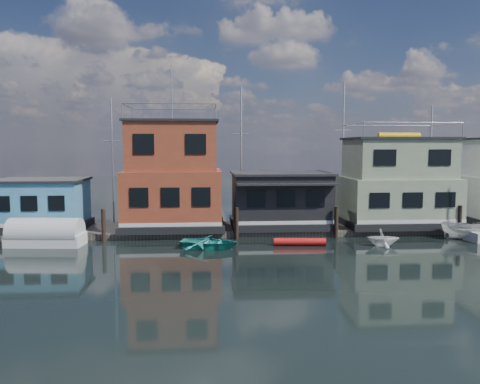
{
  "coord_description": "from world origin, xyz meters",
  "views": [
    {
      "loc": [
        -6.13,
        -22.55,
        6.41
      ],
      "look_at": [
        -3.55,
        12.0,
        3.0
      ],
      "focal_mm": 35.0,
      "sensor_mm": 36.0,
      "label": 1
    }
  ],
  "objects": [
    {
      "name": "ground",
      "position": [
        0.0,
        0.0,
        0.0
      ],
      "size": [
        160.0,
        160.0,
        0.0
      ],
      "primitive_type": "plane",
      "color": "black",
      "rests_on": "ground"
    },
    {
      "name": "dock",
      "position": [
        0.0,
        12.0,
        0.2
      ],
      "size": [
        48.0,
        5.0,
        0.4
      ],
      "primitive_type": "cube",
      "color": "#595147",
      "rests_on": "ground"
    },
    {
      "name": "houseboat_blue",
      "position": [
        -18.0,
        12.0,
        2.21
      ],
      "size": [
        6.4,
        4.9,
        3.66
      ],
      "color": "black",
      "rests_on": "dock"
    },
    {
      "name": "houseboat_red",
      "position": [
        -8.5,
        12.0,
        4.1
      ],
      "size": [
        7.4,
        5.9,
        11.86
      ],
      "color": "black",
      "rests_on": "dock"
    },
    {
      "name": "houseboat_dark",
      "position": [
        -0.5,
        11.98,
        2.42
      ],
      "size": [
        7.4,
        6.1,
        4.06
      ],
      "color": "black",
      "rests_on": "dock"
    },
    {
      "name": "houseboat_green",
      "position": [
        8.5,
        12.0,
        3.55
      ],
      "size": [
        8.4,
        5.9,
        7.03
      ],
      "color": "black",
      "rests_on": "dock"
    },
    {
      "name": "pilings",
      "position": [
        -0.33,
        9.2,
        1.1
      ],
      "size": [
        42.28,
        0.28,
        2.2
      ],
      "color": "#2D2116",
      "rests_on": "ground"
    },
    {
      "name": "background_masts",
      "position": [
        4.76,
        18.0,
        5.55
      ],
      "size": [
        36.4,
        0.16,
        12.0
      ],
      "color": "silver",
      "rests_on": "ground"
    },
    {
      "name": "dinghy_white",
      "position": [
        5.21,
        6.28,
        0.56
      ],
      "size": [
        2.37,
        2.13,
        1.11
      ],
      "primitive_type": "imported",
      "rotation": [
        0.0,
        0.0,
        1.42
      ],
      "color": "white",
      "rests_on": "ground"
    },
    {
      "name": "red_kayak",
      "position": [
        -0.07,
        6.83,
        0.25
      ],
      "size": [
        3.39,
        0.76,
        0.49
      ],
      "primitive_type": "cylinder",
      "rotation": [
        0.0,
        1.57,
        -0.08
      ],
      "color": "red",
      "rests_on": "ground"
    },
    {
      "name": "dinghy_teal",
      "position": [
        -5.9,
        6.37,
        0.38
      ],
      "size": [
        4.15,
        3.36,
        0.76
      ],
      "primitive_type": "imported",
      "rotation": [
        0.0,
        0.0,
        1.35
      ],
      "color": "teal",
      "rests_on": "ground"
    },
    {
      "name": "tarp_runabout",
      "position": [
        -16.42,
        7.99,
        0.72
      ],
      "size": [
        4.93,
        2.35,
        1.93
      ],
      "rotation": [
        0.0,
        0.0,
        -0.09
      ],
      "color": "silver",
      "rests_on": "ground"
    },
    {
      "name": "motorboat",
      "position": [
        11.81,
        7.81,
        0.66
      ],
      "size": [
        3.62,
        2.66,
        1.32
      ],
      "primitive_type": "imported",
      "rotation": [
        0.0,
        0.0,
        1.11
      ],
      "color": "silver",
      "rests_on": "ground"
    }
  ]
}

